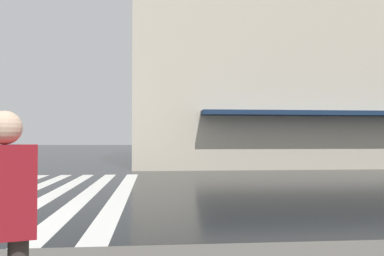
# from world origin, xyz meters

# --- Properties ---
(zebra_crossing) EXTENTS (13.00, 6.50, 0.01)m
(zebra_crossing) POSITION_xyz_m (4.00, -0.60, 0.00)
(zebra_crossing) COLOR silver
(zebra_crossing) RESTS_ON ground_plane
(haussmann_block_corner) EXTENTS (18.66, 23.72, 23.75)m
(haussmann_block_corner) POSITION_xyz_m (21.23, -15.33, 11.63)
(haussmann_block_corner) COLOR beige
(haussmann_block_corner) RESTS_ON ground_plane
(pedestrian_in_red_jacket) EXTENTS (0.34, 0.45, 1.68)m
(pedestrian_in_red_jacket) POSITION_xyz_m (-6.11, -3.58, 1.14)
(pedestrian_in_red_jacket) COLOR maroon
(pedestrian_in_red_jacket) RESTS_ON sidewalk_pavement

